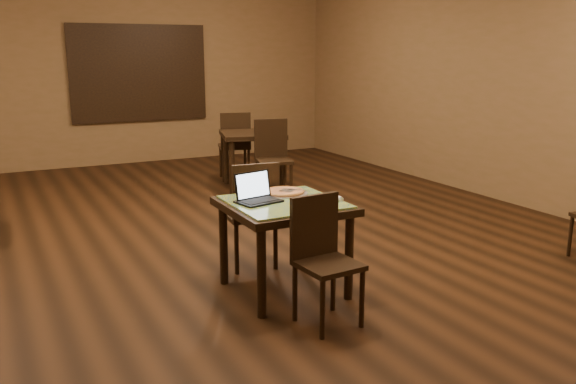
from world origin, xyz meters
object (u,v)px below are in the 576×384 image
other_table_a (253,142)px  other_table_a_chair_far (235,142)px  chair_main_far (252,209)px  laptop (256,194)px  other_table_a_chair_near (272,154)px  chair_main_near (322,252)px  pizza_pan (284,193)px  tiled_table (284,214)px

other_table_a → other_table_a_chair_far: (-0.02, 0.61, -0.08)m
chair_main_far → laptop: laptop is taller
other_table_a_chair_far → other_table_a_chair_near: bearing=106.9°
chair_main_near → laptop: (-0.19, 0.72, 0.30)m
chair_main_far → other_table_a_chair_far: bearing=-104.2°
pizza_pan → other_table_a: size_ratio=0.38×
other_table_a_chair_near → other_table_a_chair_far: same height
chair_main_far → other_table_a: size_ratio=0.94×
chair_main_near → other_table_a_chair_far: size_ratio=0.89×
chair_main_far → other_table_a: 3.34m
chair_main_near → laptop: size_ratio=2.47×
tiled_table → laptop: (-0.20, 0.10, 0.16)m
pizza_pan → chair_main_near: bearing=-98.4°
chair_main_near → other_table_a_chair_near: other_table_a_chair_near is taller
tiled_table → chair_main_far: size_ratio=0.94×
chair_main_near → other_table_a: (1.35, 4.29, 0.14)m
pizza_pan → other_table_a: other_table_a is taller
other_table_a → tiled_table: bearing=-95.4°
other_table_a_chair_near → other_table_a_chair_far: (-0.05, 1.21, 0.00)m
other_table_a_chair_near → pizza_pan: bearing=-99.1°
tiled_table → chair_main_near: chair_main_near is taller
other_table_a_chair_near → chair_main_far: bearing=-104.6°
chair_main_far → other_table_a_chair_near: other_table_a_chair_near is taller
chair_main_near → pizza_pan: (0.13, 0.86, 0.24)m
laptop → other_table_a: (1.54, 3.56, -0.16)m
pizza_pan → laptop: bearing=-156.8°
other_table_a_chair_far → pizza_pan: bearing=88.1°
tiled_table → other_table_a_chair_near: 3.35m
laptop → other_table_a_chair_far: bearing=57.5°
other_table_a_chair_near → other_table_a: bearing=106.9°
chair_main_far → other_table_a: (1.35, 3.05, 0.11)m
tiled_table → other_table_a_chair_far: size_ratio=0.89×
chair_main_far → tiled_table: bearing=96.5°
pizza_pan → other_table_a_chair_far: other_table_a_chair_far is taller
chair_main_near → chair_main_far: bearing=84.9°
tiled_table → other_table_a: (1.34, 3.67, 0.01)m
tiled_table → other_table_a_chair_far: other_table_a_chair_far is taller
laptop → other_table_a_chair_near: bearing=49.6°
pizza_pan → chair_main_far: bearing=109.0°
chair_main_near → other_table_a_chair_near: 3.93m
chair_main_far → other_table_a_chair_far: (1.33, 3.66, 0.03)m
chair_main_far → other_table_a_chair_near: 2.81m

